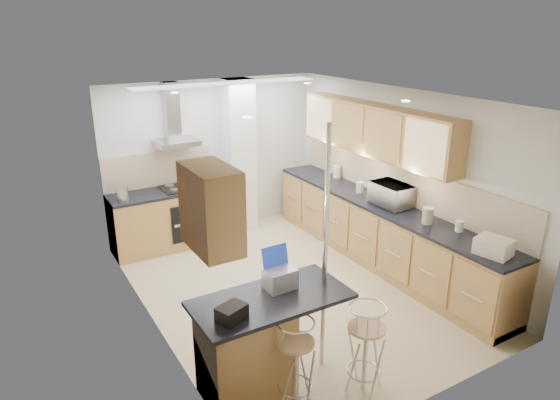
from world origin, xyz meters
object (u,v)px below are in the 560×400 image
microwave (391,195)px  laptop (280,279)px  bar_stool_end (365,349)px  bread_bin (494,247)px  bar_stool_near (295,364)px

microwave → laptop: bearing=114.9°
bar_stool_end → bread_bin: bread_bin is taller
microwave → laptop: (-2.51, -1.21, -0.04)m
bar_stool_end → bread_bin: size_ratio=2.54×
laptop → bar_stool_near: size_ratio=0.32×
bar_stool_end → laptop: bearing=79.4°
laptop → bread_bin: size_ratio=0.80×
laptop → microwave: bearing=24.3°
microwave → bar_stool_end: bearing=132.5°
microwave → bar_stool_end: 2.78m
laptop → bar_stool_end: size_ratio=0.32×
microwave → laptop: 2.78m
bread_bin → laptop: bearing=154.9°
laptop → bar_stool_near: (-0.13, -0.48, -0.59)m
bar_stool_end → bread_bin: (1.86, 0.12, 0.56)m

